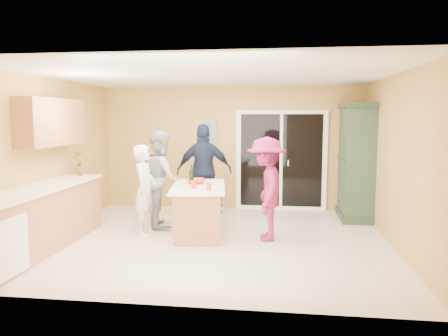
# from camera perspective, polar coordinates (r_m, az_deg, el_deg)

# --- Properties ---
(floor) EXTENTS (5.50, 5.50, 0.00)m
(floor) POSITION_cam_1_polar(r_m,az_deg,el_deg) (7.09, -1.32, -9.34)
(floor) COLOR beige
(floor) RESTS_ON ground
(ceiling) EXTENTS (5.50, 5.00, 0.10)m
(ceiling) POSITION_cam_1_polar(r_m,az_deg,el_deg) (6.85, -1.38, 12.06)
(ceiling) COLOR white
(ceiling) RESTS_ON wall_back
(wall_back) EXTENTS (5.50, 0.10, 2.60)m
(wall_back) POSITION_cam_1_polar(r_m,az_deg,el_deg) (9.32, 1.01, 2.63)
(wall_back) COLOR #E2B95D
(wall_back) RESTS_ON ground
(wall_front) EXTENTS (5.50, 0.10, 2.60)m
(wall_front) POSITION_cam_1_polar(r_m,az_deg,el_deg) (4.41, -6.35, -1.92)
(wall_front) COLOR #E2B95D
(wall_front) RESTS_ON ground
(wall_left) EXTENTS (0.10, 5.00, 2.60)m
(wall_left) POSITION_cam_1_polar(r_m,az_deg,el_deg) (7.76, -21.85, 1.34)
(wall_left) COLOR #E2B95D
(wall_left) RESTS_ON ground
(wall_right) EXTENTS (0.10, 5.00, 2.60)m
(wall_right) POSITION_cam_1_polar(r_m,az_deg,el_deg) (6.98, 21.56, 0.81)
(wall_right) COLOR #E2B95D
(wall_right) RESTS_ON ground
(left_cabinet_run) EXTENTS (0.65, 3.05, 1.24)m
(left_cabinet_run) POSITION_cam_1_polar(r_m,az_deg,el_deg) (6.84, -23.64, -6.51)
(left_cabinet_run) COLOR #B66E46
(left_cabinet_run) RESTS_ON floor
(upper_cabinets) EXTENTS (0.35, 1.60, 0.75)m
(upper_cabinets) POSITION_cam_1_polar(r_m,az_deg,el_deg) (7.48, -21.61, 5.58)
(upper_cabinets) COLOR #B66E46
(upper_cabinets) RESTS_ON wall_left
(sliding_door) EXTENTS (1.90, 0.07, 2.10)m
(sliding_door) POSITION_cam_1_polar(r_m,az_deg,el_deg) (9.25, 7.47, 0.99)
(sliding_door) COLOR white
(sliding_door) RESTS_ON floor
(framed_picture) EXTENTS (0.46, 0.04, 0.56)m
(framed_picture) POSITION_cam_1_polar(r_m,az_deg,el_deg) (9.36, -2.36, 4.48)
(framed_picture) COLOR tan
(framed_picture) RESTS_ON wall_back
(kitchen_island) EXTENTS (1.07, 1.68, 0.83)m
(kitchen_island) POSITION_cam_1_polar(r_m,az_deg,el_deg) (7.32, -3.33, -5.71)
(kitchen_island) COLOR #B66E46
(kitchen_island) RESTS_ON floor
(green_hutch) EXTENTS (0.64, 1.21, 2.22)m
(green_hutch) POSITION_cam_1_polar(r_m,az_deg,el_deg) (8.75, 16.94, 0.63)
(green_hutch) COLOR #243A28
(green_hutch) RESTS_ON floor
(woman_white) EXTENTS (0.36, 0.55, 1.50)m
(woman_white) POSITION_cam_1_polar(r_m,az_deg,el_deg) (7.36, -10.30, -2.86)
(woman_white) COLOR white
(woman_white) RESTS_ON floor
(woman_grey) EXTENTS (0.92, 1.03, 1.73)m
(woman_grey) POSITION_cam_1_polar(r_m,az_deg,el_deg) (7.88, -8.12, -1.36)
(woman_grey) COLOR #A1A0A3
(woman_grey) RESTS_ON floor
(woman_navy) EXTENTS (1.14, 0.65, 1.83)m
(woman_navy) POSITION_cam_1_polar(r_m,az_deg,el_deg) (8.45, -2.59, -0.43)
(woman_navy) COLOR #1C273E
(woman_navy) RESTS_ON floor
(woman_magenta) EXTENTS (0.67, 1.10, 1.65)m
(woman_magenta) POSITION_cam_1_polar(r_m,az_deg,el_deg) (6.96, 5.55, -2.74)
(woman_magenta) COLOR #901F5F
(woman_magenta) RESTS_ON floor
(serving_bowl) EXTENTS (0.40, 0.40, 0.08)m
(serving_bowl) POSITION_cam_1_polar(r_m,az_deg,el_deg) (7.46, -3.72, -1.72)
(serving_bowl) COLOR red
(serving_bowl) RESTS_ON kitchen_island
(tulip_vase) EXTENTS (0.27, 0.23, 0.44)m
(tulip_vase) POSITION_cam_1_polar(r_m,az_deg,el_deg) (8.04, -18.36, 0.65)
(tulip_vase) COLOR #BE3613
(tulip_vase) RESTS_ON left_cabinet_run
(tumbler_near) EXTENTS (0.08, 0.08, 0.11)m
(tumbler_near) POSITION_cam_1_polar(r_m,az_deg,el_deg) (6.72, -2.04, -2.50)
(tumbler_near) COLOR red
(tumbler_near) RESTS_ON kitchen_island
(tumbler_far) EXTENTS (0.10, 0.10, 0.12)m
(tumbler_far) POSITION_cam_1_polar(r_m,az_deg,el_deg) (6.93, -3.95, -2.18)
(tumbler_far) COLOR red
(tumbler_far) RESTS_ON kitchen_island
(wine_bottle) EXTENTS (0.07, 0.07, 0.32)m
(wine_bottle) POSITION_cam_1_polar(r_m,az_deg,el_deg) (7.42, -4.27, -1.11)
(wine_bottle) COLOR black
(wine_bottle) RESTS_ON kitchen_island
(white_plate) EXTENTS (0.26, 0.26, 0.01)m
(white_plate) POSITION_cam_1_polar(r_m,az_deg,el_deg) (6.86, -1.62, -2.73)
(white_plate) COLOR white
(white_plate) RESTS_ON kitchen_island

